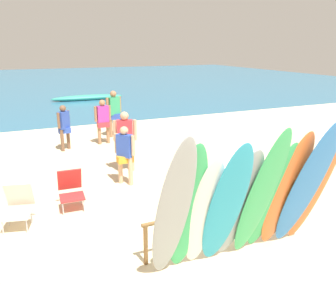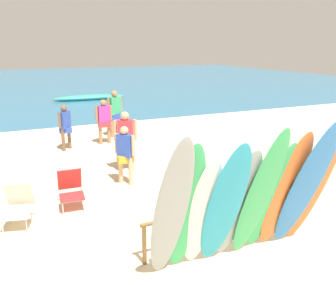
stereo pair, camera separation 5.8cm
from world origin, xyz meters
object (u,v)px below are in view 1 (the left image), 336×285
Objects in this scene: beachgoer_by_water at (114,110)px; beachgoer_midbeach at (125,151)px; surfboard_teal_3 at (226,208)px; beach_chair_red at (71,188)px; surfboard_green_1 at (187,211)px; beachgoer_strolling at (64,124)px; surfboard_grey_0 at (173,214)px; beach_chair_blue at (18,204)px; beachgoer_near_rack at (125,137)px; distant_boat at (88,98)px; surfboard_white_2 at (204,215)px; beachgoer_photographing at (103,119)px; surfboard_orange_7 at (286,192)px; surfboard_green_6 at (271,198)px; surfboard_rack at (225,215)px; surfboard_orange_9 at (315,185)px; surfboard_grey_4 at (238,206)px; surfboard_green_5 at (260,197)px; surfboard_blue_8 at (306,187)px.

beachgoer_by_water is 4.81m from beachgoer_midbeach.
beach_chair_red is (-1.77, 3.23, -0.67)m from surfboard_teal_3.
surfboard_green_1 is 1.54× the size of beachgoer_strolling.
beach_chair_blue is (-1.96, 2.84, -0.76)m from surfboard_grey_0.
distant_boat is (1.46, 13.26, -0.80)m from beachgoer_near_rack.
surfboard_grey_0 reaches higher than surfboard_white_2.
beachgoer_photographing is at bearing 146.79° from beachgoer_strolling.
surfboard_green_1 reaches higher than surfboard_orange_7.
beach_chair_red is 0.99× the size of beach_chair_blue.
surfboard_orange_7 reaches higher than surfboard_white_2.
surfboard_white_2 is 0.33m from surfboard_teal_3.
surfboard_green_6 is at bearing -46.59° from beach_chair_red.
beachgoer_midbeach is (-0.98, -4.70, -0.15)m from beachgoer_by_water.
surfboard_orange_7 reaches higher than surfboard_rack.
beachgoer_by_water is (0.64, 8.68, -0.10)m from surfboard_teal_3.
beachgoer_photographing is at bearing 90.52° from surfboard_white_2.
surfboard_orange_7 is 1.32× the size of beachgoer_by_water.
surfboard_teal_3 is at bearing -58.76° from beach_chair_red.
beachgoer_strolling is at bearing -104.49° from distant_boat.
surfboard_orange_9 is at bearing -1.03° from surfboard_grey_0.
surfboard_orange_9 is 18.19m from distant_boat.
beachgoer_near_rack is at bearing 80.00° from surfboard_grey_0.
beach_chair_blue is at bearing 146.69° from surfboard_rack.
surfboard_grey_4 reaches higher than beach_chair_blue.
surfboard_rack is 1.40× the size of surfboard_green_6.
surfboard_green_1 is 1.33× the size of beachgoer_by_water.
surfboard_white_2 is at bearing 54.32° from beachgoer_strolling.
surfboard_orange_9 is 8.76m from beachgoer_by_water.
surfboard_rack is 3.91m from beach_chair_blue.
surfboard_green_1 reaches higher than beach_chair_red.
beachgoer_strolling is 10.92m from distant_boat.
surfboard_teal_3 is at bearing -6.47° from surfboard_green_1.
beach_chair_red reaches higher than distant_boat.
surfboard_grey_4 is 0.86× the size of surfboard_green_5.
surfboard_grey_4 is 4.79m from beachgoer_near_rack.
surfboard_green_1 is at bearing 178.39° from surfboard_grey_4.
surfboard_grey_0 reaches higher than surfboard_grey_4.
surfboard_white_2 reaches higher than beachgoer_by_water.
surfboard_orange_9 is at bearing -6.62° from surfboard_grey_4.
surfboard_grey_0 is at bearing -152.12° from surfboard_green_1.
surfboard_teal_3 is at bearing 84.50° from beachgoer_photographing.
surfboard_grey_0 is 1.61× the size of beachgoer_photographing.
surfboard_orange_7 reaches higher than distant_boat.
surfboard_green_1 is 0.91× the size of surfboard_blue_8.
beachgoer_midbeach is at bearing 101.18° from surfboard_green_5.
beachgoer_near_rack is at bearing 109.45° from surfboard_blue_8.
surfboard_orange_7 is 2.79× the size of beach_chair_blue.
beachgoer_by_water reaches higher than distant_boat.
surfboard_teal_3 is 1.41× the size of beachgoer_near_rack.
surfboard_blue_8 reaches higher than beach_chair_red.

